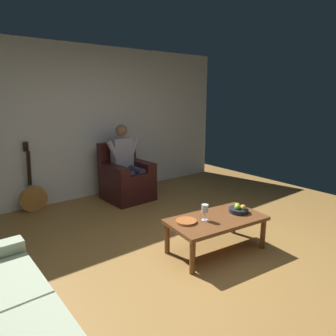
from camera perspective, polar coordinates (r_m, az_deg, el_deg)
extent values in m
plane|color=olive|center=(3.36, 6.80, -17.86)|extent=(7.02, 7.02, 0.00)
cube|color=silver|center=(5.39, -15.71, 8.01)|extent=(5.80, 0.06, 2.56)
cube|color=black|center=(5.27, -7.55, -3.73)|extent=(0.74, 0.76, 0.40)
cube|color=black|center=(5.15, -7.27, -1.23)|extent=(0.38, 0.63, 0.10)
cube|color=black|center=(5.33, -5.28, 0.08)|extent=(0.21, 0.74, 0.24)
cube|color=black|center=(5.05, -10.18, -0.82)|extent=(0.21, 0.74, 0.24)
cube|color=black|center=(5.40, -9.49, 1.92)|extent=(0.71, 0.15, 0.57)
cube|color=#9B97A6|center=(5.24, -8.56, 2.58)|extent=(0.37, 0.20, 0.54)
sphere|color=brown|center=(5.18, -8.71, 6.94)|extent=(0.20, 0.20, 0.20)
cylinder|color=#29304D|center=(5.17, -6.16, -0.42)|extent=(0.15, 0.45, 0.13)
cylinder|color=#29304D|center=(5.07, -4.67, -3.75)|extent=(0.12, 0.12, 0.50)
cylinder|color=#9B97A6|center=(5.29, -6.38, 4.07)|extent=(0.20, 0.10, 0.29)
cylinder|color=#29304D|center=(5.06, -8.14, -0.79)|extent=(0.15, 0.45, 0.13)
cylinder|color=#29304D|center=(4.95, -6.65, -4.21)|extent=(0.12, 0.12, 0.50)
cylinder|color=#9B97A6|center=(5.07, -10.32, 3.53)|extent=(0.20, 0.10, 0.29)
cube|color=brown|center=(3.52, 9.03, -9.53)|extent=(1.16, 0.71, 0.04)
cylinder|color=brown|center=(3.77, 17.30, -11.67)|extent=(0.06, 0.06, 0.36)
cylinder|color=brown|center=(3.15, 4.59, -16.27)|extent=(0.06, 0.06, 0.36)
cylinder|color=brown|center=(4.07, 12.17, -9.44)|extent=(0.06, 0.06, 0.36)
cylinder|color=brown|center=(3.51, -0.16, -12.99)|extent=(0.06, 0.06, 0.36)
cylinder|color=#AC7536|center=(5.12, -23.82, -5.29)|extent=(0.40, 0.17, 0.41)
cylinder|color=black|center=(5.06, -23.69, -5.23)|extent=(0.11, 0.02, 0.11)
cube|color=black|center=(5.08, -24.54, -0.06)|extent=(0.05, 0.12, 0.54)
cube|color=black|center=(5.07, -25.05, 3.66)|extent=(0.07, 0.05, 0.14)
cylinder|color=silver|center=(3.44, 6.85, -9.61)|extent=(0.07, 0.07, 0.01)
cylinder|color=silver|center=(3.42, 6.87, -8.88)|extent=(0.01, 0.01, 0.09)
cylinder|color=silver|center=(3.39, 6.91, -7.50)|extent=(0.07, 0.07, 0.09)
cylinder|color=#590C19|center=(3.39, 6.90, -7.89)|extent=(0.06, 0.06, 0.04)
cylinder|color=#1C252E|center=(3.72, 13.04, -7.70)|extent=(0.23, 0.23, 0.05)
sphere|color=#8CB427|center=(3.67, 12.84, -7.18)|extent=(0.07, 0.07, 0.07)
sphere|color=gold|center=(3.68, 13.89, -7.19)|extent=(0.07, 0.07, 0.07)
sphere|color=#83A235|center=(3.72, 12.86, -6.89)|extent=(0.07, 0.07, 0.07)
cylinder|color=#BA632F|center=(3.36, 3.43, -9.91)|extent=(0.23, 0.23, 0.02)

